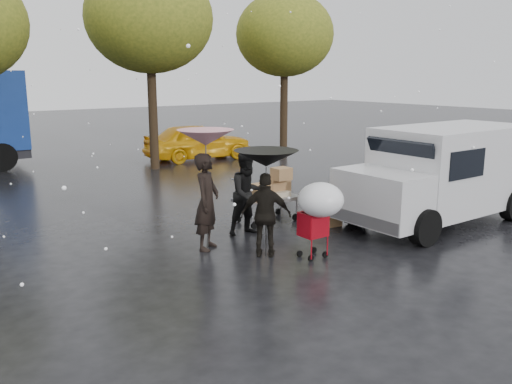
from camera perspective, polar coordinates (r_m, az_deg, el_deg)
ground at (r=10.45m, az=1.08°, el=-6.57°), size 90.00×90.00×0.00m
person_pink at (r=10.56m, az=-5.19°, el=-1.03°), size 0.83×0.79×1.91m
person_middle at (r=11.48m, az=-0.85°, el=-0.17°), size 0.91×0.73×1.79m
person_black at (r=10.13m, az=1.06°, el=-2.45°), size 0.97×0.90×1.60m
umbrella_pink at (r=10.34m, az=-5.33°, el=5.71°), size 1.09×1.09×2.36m
umbrella_black at (r=9.91m, az=1.08°, el=3.55°), size 1.19×1.19×2.02m
vendor_cart at (r=12.57m, az=1.48°, el=0.12°), size 1.52×0.80×1.27m
shopping_cart at (r=9.94m, az=6.69°, el=-1.26°), size 0.84×0.84×1.46m
white_van at (r=13.18m, az=19.00°, el=1.95°), size 4.91×2.18×2.20m
box_ground_near at (r=12.43m, az=7.59°, el=-2.46°), size 0.56×0.47×0.46m
box_ground_far at (r=12.97m, az=6.43°, el=-2.11°), size 0.49×0.42×0.33m
yellow_taxi at (r=21.93m, az=-6.13°, el=5.32°), size 4.42×2.13×1.46m
tree_row at (r=18.77m, az=-19.73°, el=16.66°), size 21.60×4.40×7.12m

